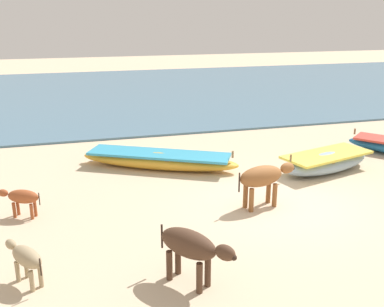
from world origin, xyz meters
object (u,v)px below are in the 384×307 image
object	(u,v)px
fishing_boat_0	(326,161)
cow_adult_dark	(191,247)
fishing_boat_3	(159,160)
calf_near_rust	(22,198)
cow_second_adult_brown	(263,177)
calf_far_dun	(26,258)

from	to	relation	value
fishing_boat_0	cow_adult_dark	bearing A→B (deg)	24.00
fishing_boat_0	fishing_boat_3	size ratio (longest dim) A/B	0.70
calf_near_rust	cow_second_adult_brown	xyz separation A→B (m)	(5.48, -0.94, 0.27)
fishing_boat_0	cow_second_adult_brown	world-z (taller)	cow_second_adult_brown
cow_second_adult_brown	fishing_boat_0	bearing A→B (deg)	21.11
fishing_boat_3	calf_far_dun	xyz separation A→B (m)	(-3.36, -5.23, 0.23)
cow_adult_dark	calf_near_rust	xyz separation A→B (m)	(-2.98, 3.56, -0.24)
fishing_boat_0	fishing_boat_3	bearing A→B (deg)	-34.27
fishing_boat_3	cow_adult_dark	bearing A→B (deg)	-68.38
cow_adult_dark	calf_far_dun	bearing A→B (deg)	-143.66
cow_adult_dark	calf_near_rust	bearing A→B (deg)	-177.76
fishing_boat_0	cow_second_adult_brown	bearing A→B (deg)	16.69
fishing_boat_3	cow_second_adult_brown	distance (m)	3.88
fishing_boat_3	calf_near_rust	xyz separation A→B (m)	(-3.65, -2.45, 0.21)
fishing_boat_3	calf_near_rust	size ratio (longest dim) A/B	4.83
cow_adult_dark	calf_far_dun	world-z (taller)	cow_adult_dark
calf_near_rust	cow_second_adult_brown	world-z (taller)	cow_second_adult_brown
fishing_boat_3	cow_second_adult_brown	world-z (taller)	cow_second_adult_brown
fishing_boat_0	calf_near_rust	size ratio (longest dim) A/B	3.39
cow_adult_dark	cow_second_adult_brown	distance (m)	3.61
cow_second_adult_brown	cow_adult_dark	bearing A→B (deg)	-144.76
cow_adult_dark	calf_far_dun	xyz separation A→B (m)	(-2.69, 0.77, -0.22)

